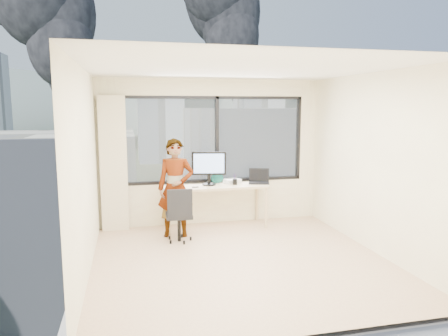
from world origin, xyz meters
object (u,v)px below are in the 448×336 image
object	(u,v)px
handbag	(217,178)
person	(176,188)
desk	(216,206)
chair	(179,214)
monitor	(209,168)
laptop	(259,177)
game_console	(231,181)

from	to	relation	value
handbag	person	bearing A→B (deg)	-149.81
desk	chair	world-z (taller)	chair
person	monitor	world-z (taller)	person
desk	monitor	bearing A→B (deg)	153.31
desk	laptop	size ratio (longest dim) A/B	4.69
person	handbag	world-z (taller)	person
laptop	desk	bearing A→B (deg)	-162.09
person	game_console	xyz separation A→B (m)	(1.07, 0.53, -0.02)
desk	monitor	xyz separation A→B (m)	(-0.11, 0.05, 0.67)
chair	game_console	size ratio (longest dim) A/B	3.10
chair	laptop	distance (m)	1.71
person	handbag	size ratio (longest dim) A/B	6.92
desk	handbag	distance (m)	0.51
chair	person	world-z (taller)	person
desk	monitor	world-z (taller)	monitor
laptop	game_console	bearing A→B (deg)	176.61
handbag	monitor	bearing A→B (deg)	-143.78
desk	laptop	world-z (taller)	laptop
person	monitor	bearing A→B (deg)	41.76
desk	handbag	bearing A→B (deg)	70.29
person	desk	bearing A→B (deg)	34.64
game_console	handbag	distance (m)	0.27
desk	game_console	size ratio (longest dim) A/B	6.29
game_console	handbag	xyz separation A→B (m)	(-0.26, 0.02, 0.05)
chair	monitor	size ratio (longest dim) A/B	1.49
laptop	handbag	xyz separation A→B (m)	(-0.73, 0.20, -0.03)
chair	handbag	distance (m)	1.23
person	chair	bearing A→B (deg)	-78.49
desk	monitor	distance (m)	0.68
handbag	chair	bearing A→B (deg)	-137.30
laptop	handbag	size ratio (longest dim) A/B	1.65
monitor	game_console	bearing A→B (deg)	26.84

